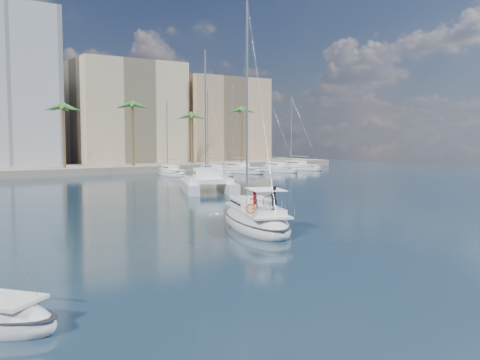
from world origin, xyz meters
TOP-DOWN VIEW (x-y plane):
  - ground at (0.00, 0.00)m, footprint 160.00×160.00m
  - quay at (0.00, 61.00)m, footprint 120.00×14.00m
  - building_beige at (22.00, 70.00)m, footprint 20.00×14.00m
  - building_tan_right at (42.00, 68.00)m, footprint 18.00×12.00m
  - palm_centre at (0.00, 57.00)m, footprint 3.60×3.60m
  - palm_right at (34.00, 57.00)m, footprint 3.60×3.60m
  - main_sloop at (3.16, 2.07)m, footprint 7.19×11.57m
  - catamaran at (12.84, 24.43)m, footprint 9.27×12.07m
  - seagull at (0.42, 2.72)m, footprint 1.13×0.49m
  - moored_yacht_a at (20.00, 47.00)m, footprint 3.37×9.52m
  - moored_yacht_b at (26.50, 45.00)m, footprint 3.32×10.83m
  - moored_yacht_c at (33.00, 47.00)m, footprint 3.98×12.33m
  - moored_yacht_d at (39.50, 45.00)m, footprint 3.52×9.55m
  - moored_yacht_e at (46.00, 47.00)m, footprint 4.61×11.11m

SIDE VIEW (x-z plane):
  - ground at x=0.00m, z-range 0.00..0.00m
  - moored_yacht_a at x=20.00m, z-range -5.95..5.95m
  - moored_yacht_b at x=26.50m, z-range -6.86..6.86m
  - moored_yacht_c at x=33.00m, z-range -7.77..7.77m
  - moored_yacht_d at x=39.50m, z-range -5.95..5.95m
  - moored_yacht_e at x=46.00m, z-range -6.86..6.86m
  - main_sloop at x=3.16m, z-range -7.69..8.71m
  - quay at x=0.00m, z-range 0.00..1.20m
  - seagull at x=0.42m, z-range 0.91..1.12m
  - catamaran at x=12.84m, z-range -6.85..9.08m
  - building_tan_right at x=42.00m, z-range 0.00..18.00m
  - building_beige at x=22.00m, z-range 0.00..20.00m
  - palm_centre at x=0.00m, z-range 4.13..16.43m
  - palm_right at x=34.00m, z-range 4.13..16.43m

